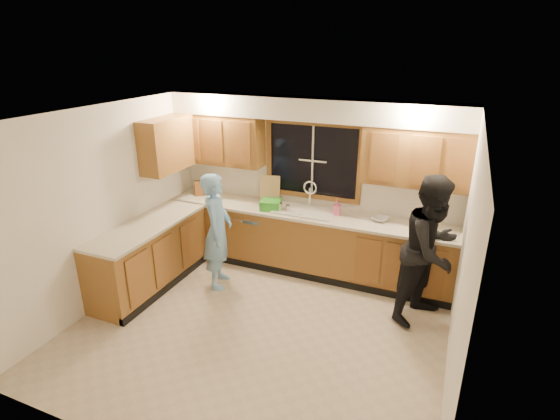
% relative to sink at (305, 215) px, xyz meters
% --- Properties ---
extents(floor, '(4.20, 4.20, 0.00)m').
position_rel_sink_xyz_m(floor, '(0.00, -1.60, -0.86)').
color(floor, '#C7B499').
rests_on(floor, ground).
extents(ceiling, '(4.20, 4.20, 0.00)m').
position_rel_sink_xyz_m(ceiling, '(0.00, -1.60, 1.64)').
color(ceiling, silver).
extents(wall_back, '(4.20, 0.00, 4.20)m').
position_rel_sink_xyz_m(wall_back, '(0.00, 0.30, 0.39)').
color(wall_back, white).
rests_on(wall_back, ground).
extents(wall_left, '(0.00, 3.80, 3.80)m').
position_rel_sink_xyz_m(wall_left, '(-2.10, -1.60, 0.39)').
color(wall_left, white).
rests_on(wall_left, ground).
extents(wall_right, '(0.00, 3.80, 3.80)m').
position_rel_sink_xyz_m(wall_right, '(2.10, -1.60, 0.39)').
color(wall_right, white).
rests_on(wall_right, ground).
extents(base_cabinets_back, '(4.20, 0.60, 0.88)m').
position_rel_sink_xyz_m(base_cabinets_back, '(0.00, -0.00, -0.42)').
color(base_cabinets_back, '#92602A').
rests_on(base_cabinets_back, ground).
extents(base_cabinets_left, '(0.60, 1.90, 0.88)m').
position_rel_sink_xyz_m(base_cabinets_left, '(-1.80, -1.25, -0.42)').
color(base_cabinets_left, '#92602A').
rests_on(base_cabinets_left, ground).
extents(countertop_back, '(4.20, 0.63, 0.04)m').
position_rel_sink_xyz_m(countertop_back, '(0.00, -0.02, 0.04)').
color(countertop_back, beige).
rests_on(countertop_back, base_cabinets_back).
extents(countertop_left, '(0.63, 1.90, 0.04)m').
position_rel_sink_xyz_m(countertop_left, '(-1.79, -1.25, 0.04)').
color(countertop_left, beige).
rests_on(countertop_left, base_cabinets_left).
extents(upper_cabinets_left, '(1.35, 0.33, 0.75)m').
position_rel_sink_xyz_m(upper_cabinets_left, '(-1.43, 0.13, 0.96)').
color(upper_cabinets_left, '#92602A').
rests_on(upper_cabinets_left, wall_back).
extents(upper_cabinets_right, '(1.35, 0.33, 0.75)m').
position_rel_sink_xyz_m(upper_cabinets_right, '(1.43, 0.13, 0.96)').
color(upper_cabinets_right, '#92602A').
rests_on(upper_cabinets_right, wall_back).
extents(upper_cabinets_return, '(0.33, 0.90, 0.75)m').
position_rel_sink_xyz_m(upper_cabinets_return, '(-1.94, -0.48, 0.96)').
color(upper_cabinets_return, '#92602A').
rests_on(upper_cabinets_return, wall_left).
extents(soffit, '(4.20, 0.35, 0.30)m').
position_rel_sink_xyz_m(soffit, '(0.00, 0.12, 1.49)').
color(soffit, silver).
rests_on(soffit, wall_back).
extents(window_frame, '(1.44, 0.03, 1.14)m').
position_rel_sink_xyz_m(window_frame, '(0.00, 0.29, 0.74)').
color(window_frame, black).
rests_on(window_frame, wall_back).
extents(sink, '(0.86, 0.52, 0.57)m').
position_rel_sink_xyz_m(sink, '(0.00, 0.00, 0.00)').
color(sink, silver).
rests_on(sink, countertop_back).
extents(dishwasher, '(0.60, 0.56, 0.82)m').
position_rel_sink_xyz_m(dishwasher, '(-0.85, -0.01, -0.45)').
color(dishwasher, silver).
rests_on(dishwasher, floor).
extents(stove, '(0.58, 0.75, 0.90)m').
position_rel_sink_xyz_m(stove, '(-1.80, -1.82, -0.41)').
color(stove, silver).
rests_on(stove, floor).
extents(man, '(0.55, 0.68, 1.61)m').
position_rel_sink_xyz_m(man, '(-0.94, -0.87, -0.06)').
color(man, '#77AEE2').
rests_on(man, floor).
extents(woman, '(1.02, 1.10, 1.82)m').
position_rel_sink_xyz_m(woman, '(1.78, -0.57, 0.04)').
color(woman, black).
rests_on(woman, floor).
extents(knife_block, '(0.17, 0.17, 0.24)m').
position_rel_sink_xyz_m(knife_block, '(-1.79, 0.02, 0.17)').
color(knife_block, brown).
rests_on(knife_block, countertop_back).
extents(cutting_board, '(0.31, 0.17, 0.39)m').
position_rel_sink_xyz_m(cutting_board, '(-0.64, 0.22, 0.25)').
color(cutting_board, tan).
rests_on(cutting_board, countertop_back).
extents(dish_crate, '(0.35, 0.33, 0.13)m').
position_rel_sink_xyz_m(dish_crate, '(-0.50, -0.09, 0.12)').
color(dish_crate, green).
rests_on(dish_crate, countertop_back).
extents(soap_bottle, '(0.11, 0.11, 0.21)m').
position_rel_sink_xyz_m(soap_bottle, '(0.45, 0.06, 0.16)').
color(soap_bottle, '#D55180').
rests_on(soap_bottle, countertop_back).
extents(bowl, '(0.28, 0.28, 0.06)m').
position_rel_sink_xyz_m(bowl, '(1.05, 0.07, 0.08)').
color(bowl, silver).
rests_on(bowl, countertop_back).
extents(can_left, '(0.06, 0.06, 0.11)m').
position_rel_sink_xyz_m(can_left, '(-0.22, -0.12, 0.11)').
color(can_left, '#B6A58C').
rests_on(can_left, countertop_back).
extents(can_right, '(0.09, 0.09, 0.13)m').
position_rel_sink_xyz_m(can_right, '(-0.33, -0.15, 0.12)').
color(can_right, '#B6A58C').
rests_on(can_right, countertop_back).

